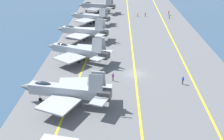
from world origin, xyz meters
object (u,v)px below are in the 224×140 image
Objects in this scene: parked_jet_fourth at (78,51)px; crew_brown_vest at (145,14)px; parked_jet_third at (66,91)px; crew_green_vest at (169,16)px; parked_jet_seventh at (97,6)px; crew_purple_vest at (113,77)px; crew_blue_vest at (183,80)px; parked_jet_fifth at (83,31)px; crew_yellow_vest at (138,14)px; crew_red_vest at (169,13)px; parked_jet_sixth at (90,17)px.

parked_jet_fourth is 50.43m from crew_brown_vest.
parked_jet_third reaches higher than crew_green_vest.
parked_jet_seventh is 63.99m from crew_purple_vest.
crew_blue_vest is at bearing -161.16° from parked_jet_seventh.
parked_jet_third is 1.03× the size of parked_jet_fifth.
crew_yellow_vest is at bearing 5.61° from crew_blue_vest.
parked_jet_seventh reaches higher than crew_green_vest.
parked_jet_third is 69.03m from crew_brown_vest.
crew_green_vest is 0.99× the size of crew_purple_vest.
crew_green_vest is (26.37, -29.39, -1.59)m from parked_jet_fifth.
parked_jet_third is 9.53× the size of crew_purple_vest.
crew_red_vest is (32.28, -30.10, -1.58)m from parked_jet_fifth.
parked_jet_seventh is (36.04, -1.33, 0.21)m from parked_jet_fifth.
crew_brown_vest is (29.62, -20.63, -1.64)m from parked_jet_fifth.
parked_jet_fourth is at bearing 146.53° from crew_green_vest.
parked_jet_fifth is 34.00m from crew_yellow_vest.
parked_jet_seventh reaches higher than crew_brown_vest.
crew_red_vest is (5.91, -0.70, 0.01)m from crew_green_vest.
crew_brown_vest is at bearing -23.06° from parked_jet_fourth.
parked_jet_third is at bearing 139.82° from crew_purple_vest.
crew_yellow_vest is (-3.31, 12.39, -0.03)m from crew_red_vest.
crew_blue_vest is (-11.79, -22.48, -1.61)m from parked_jet_fourth.
crew_red_vest is (49.04, -29.22, -1.59)m from parked_jet_fourth.
crew_green_vest is 57.34m from crew_purple_vest.
parked_jet_seventh reaches higher than parked_jet_third.
crew_purple_vest reaches higher than crew_brown_vest.
crew_purple_vest reaches higher than crew_green_vest.
crew_green_vest is 5.96m from crew_red_vest.
parked_jet_fifth is at bearing 39.30° from crew_blue_vest.
crew_purple_vest is (-27.40, -9.49, -1.58)m from parked_jet_fifth.
parked_jet_third is 9.67× the size of crew_green_vest.
parked_jet_fifth is at bearing 145.15° from crew_brown_vest.
parked_jet_fifth is (16.75, 0.88, -0.01)m from parked_jet_fourth.
crew_green_vest is 1.05× the size of crew_brown_vest.
parked_jet_fifth is 9.41× the size of crew_green_vest.
crew_brown_vest is at bearing 2.69° from crew_blue_vest.
parked_jet_sixth is 9.73× the size of crew_brown_vest.
parked_jet_seventh is at bearing -2.11° from parked_jet_fifth.
crew_brown_vest is (3.25, 8.77, -0.05)m from crew_green_vest.
parked_jet_sixth is (55.61, 1.41, -0.36)m from parked_jet_third.
parked_jet_sixth is at bearing 11.33° from crew_purple_vest.
parked_jet_seventh is 29.74m from crew_green_vest.
crew_purple_vest reaches higher than crew_blue_vest.
parked_jet_fifth is 44.17m from crew_red_vest.
parked_jet_third is 10.14× the size of crew_brown_vest.
parked_jet_fifth is 39.52m from crew_green_vest.
parked_jet_fourth is 48.75m from crew_yellow_vest.
parked_jet_fifth is at bearing 131.90° from crew_green_vest.
crew_green_vest is at bearing -33.47° from parked_jet_fourth.
parked_jet_fifth is 1.01× the size of parked_jet_sixth.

